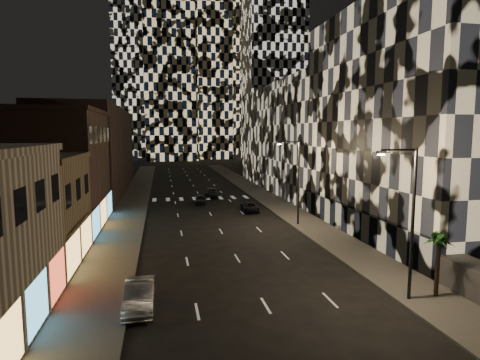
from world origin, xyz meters
name	(u,v)px	position (x,y,z in m)	size (l,w,h in m)	color
sidewalk_left	(134,200)	(-10.00, 50.00, 0.07)	(4.00, 120.00, 0.15)	#47443F
sidewalk_right	(264,196)	(10.00, 50.00, 0.07)	(4.00, 120.00, 0.15)	#47443F
curb_left	(148,200)	(-7.90, 50.00, 0.07)	(0.20, 120.00, 0.15)	#4C4C47
curb_right	(251,196)	(7.90, 50.00, 0.07)	(0.20, 120.00, 0.15)	#4C4C47
retail_tan	(8,215)	(-17.00, 21.00, 4.00)	(10.00, 10.00, 8.00)	#82694E
retail_brown	(51,172)	(-17.00, 33.50, 6.00)	(10.00, 15.00, 12.00)	#483129
retail_filler_left	(93,151)	(-17.00, 60.00, 7.00)	(10.00, 40.00, 14.00)	#483129
midrise_right	(430,123)	(20.00, 24.50, 11.00)	(16.00, 25.00, 22.00)	#232326
midrise_base	(353,221)	(12.30, 24.50, 1.50)	(0.60, 25.00, 3.00)	#383838
midrise_filler_right	(309,138)	(20.00, 57.00, 9.00)	(16.00, 40.00, 18.00)	#232326
tower_right_mid	(273,21)	(35.00, 135.00, 50.00)	(20.00, 20.00, 100.00)	black
tower_left_back	(143,10)	(-12.00, 165.00, 60.00)	(24.00, 24.00, 120.00)	black
tower_center_low	(169,27)	(-2.00, 140.00, 47.50)	(18.00, 18.00, 95.00)	black
streetlight_near	(409,213)	(8.35, 10.00, 5.35)	(2.55, 0.25, 9.00)	black
streetlight_far	(297,177)	(8.35, 30.00, 5.35)	(2.55, 0.25, 9.00)	black
car_silver_parked	(140,295)	(-7.20, 12.05, 0.77)	(1.64, 4.70, 1.55)	gray
car_dark_midlane	(201,199)	(-0.50, 45.24, 0.64)	(1.50, 3.74, 1.27)	black
car_dark_oncoming	(212,192)	(1.78, 51.10, 0.73)	(2.05, 5.03, 1.46)	black
car_dark_rightlane	(250,207)	(5.09, 38.21, 0.59)	(1.95, 4.23, 1.17)	black
palm_tree	(439,244)	(10.46, 10.05, 3.40)	(2.00, 2.01, 3.94)	#47331E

